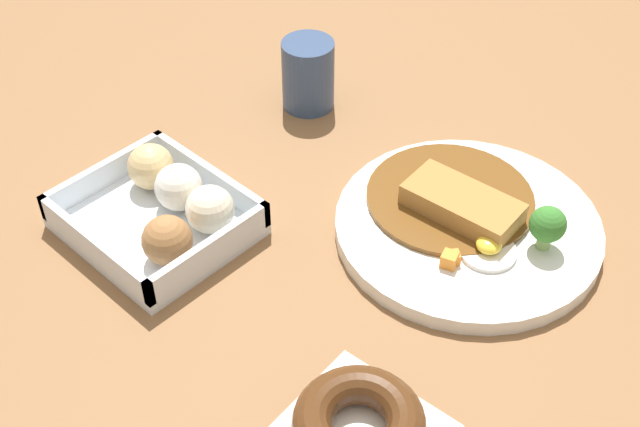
{
  "coord_description": "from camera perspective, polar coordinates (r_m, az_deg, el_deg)",
  "views": [
    {
      "loc": [
        -0.39,
        0.54,
        0.63
      ],
      "look_at": [
        0.05,
        0.06,
        0.03
      ],
      "focal_mm": 47.67,
      "sensor_mm": 36.0,
      "label": 1
    }
  ],
  "objects": [
    {
      "name": "donut_box",
      "position": [
        0.91,
        -10.27,
        0.22
      ],
      "size": [
        0.18,
        0.16,
        0.06
      ],
      "color": "silver",
      "rests_on": "ground_plane"
    },
    {
      "name": "ground_plane",
      "position": [
        0.91,
        5.27,
        -0.99
      ],
      "size": [
        1.6,
        1.6,
        0.0
      ],
      "primitive_type": "plane",
      "color": "brown"
    },
    {
      "name": "coffee_mug",
      "position": [
        1.06,
        -0.81,
        9.32
      ],
      "size": [
        0.07,
        0.07,
        0.09
      ],
      "primitive_type": "cylinder",
      "color": "#33476B",
      "rests_on": "ground_plane"
    },
    {
      "name": "chocolate_ring_donut",
      "position": [
        0.73,
        2.63,
        -13.96
      ],
      "size": [
        0.14,
        0.14,
        0.04
      ],
      "color": "white",
      "rests_on": "ground_plane"
    },
    {
      "name": "curry_plate",
      "position": [
        0.91,
        9.88,
        -0.59
      ],
      "size": [
        0.28,
        0.28,
        0.07
      ],
      "color": "white",
      "rests_on": "ground_plane"
    }
  ]
}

